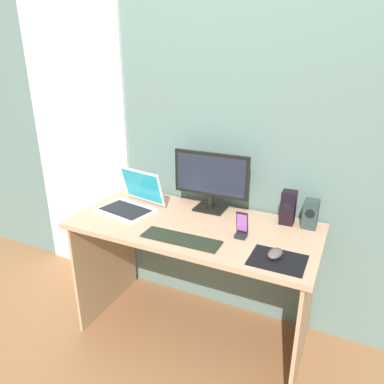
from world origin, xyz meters
TOP-DOWN VIEW (x-y plane):
  - ground_plane at (0.00, 0.00)m, footprint 8.00×8.00m
  - wall_back at (0.00, 0.36)m, footprint 6.00×0.04m
  - door_left at (-1.07, 0.33)m, footprint 0.82×0.02m
  - desk at (0.00, 0.00)m, footprint 1.36×0.64m
  - monitor at (0.01, 0.22)m, footprint 0.46×0.14m
  - speaker_right at (0.58, 0.23)m, footprint 0.08×0.08m
  - speaker_near_monitor at (0.46, 0.23)m, footprint 0.08×0.08m
  - laptop at (-0.42, 0.02)m, footprint 0.36×0.34m
  - keyboard_external at (0.02, -0.20)m, footprint 0.41×0.12m
  - mousepad at (0.50, -0.18)m, footprint 0.25×0.20m
  - mouse at (0.49, -0.16)m, footprint 0.08×0.11m
  - phone_in_dock at (0.28, -0.03)m, footprint 0.06×0.05m

SIDE VIEW (x-z plane):
  - ground_plane at x=0.00m, z-range 0.00..0.00m
  - desk at x=0.00m, z-range 0.21..0.97m
  - mousepad at x=0.50m, z-range 0.75..0.75m
  - keyboard_external at x=0.02m, z-range 0.75..0.76m
  - mouse at x=0.49m, z-range 0.75..0.79m
  - laptop at x=-0.42m, z-range 0.68..0.91m
  - phone_in_dock at x=0.28m, z-range 0.73..0.87m
  - speaker_right at x=0.58m, z-range 0.75..0.91m
  - speaker_near_monitor at x=0.46m, z-range 0.75..0.94m
  - monitor at x=0.01m, z-range 0.77..1.12m
  - door_left at x=-1.07m, z-range 0.00..2.02m
  - wall_back at x=0.00m, z-range 0.00..2.50m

